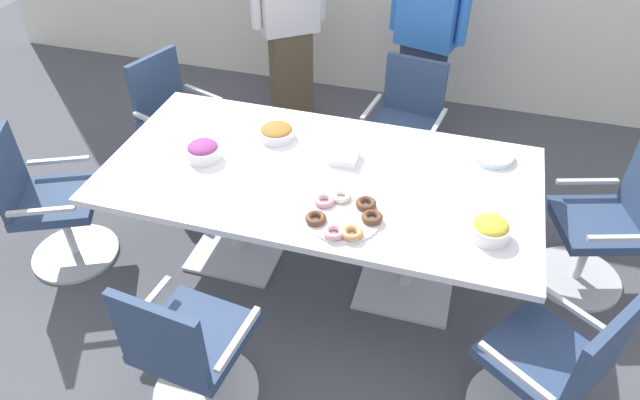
# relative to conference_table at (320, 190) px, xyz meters

# --- Properties ---
(ground_plane) EXTENTS (10.00, 10.00, 0.01)m
(ground_plane) POSITION_rel_conference_table_xyz_m (0.00, 0.00, -0.63)
(ground_plane) COLOR #4C4F56
(conference_table) EXTENTS (2.40, 1.20, 0.75)m
(conference_table) POSITION_rel_conference_table_xyz_m (0.00, 0.00, 0.00)
(conference_table) COLOR white
(conference_table) RESTS_ON ground
(office_chair_0) EXTENTS (0.60, 0.60, 0.91)m
(office_chair_0) POSITION_rel_conference_table_xyz_m (-0.31, -1.09, -0.22)
(office_chair_0) COLOR silver
(office_chair_0) RESTS_ON ground
(office_chair_1) EXTENTS (0.75, 0.75, 0.91)m
(office_chair_1) POSITION_rel_conference_table_xyz_m (1.29, -0.72, -0.22)
(office_chair_1) COLOR silver
(office_chair_1) RESTS_ON ground
(office_chair_2) EXTENTS (0.68, 0.68, 0.91)m
(office_chair_2) POSITION_rel_conference_table_xyz_m (1.61, 0.36, -0.22)
(office_chair_2) COLOR silver
(office_chair_2) RESTS_ON ground
(office_chair_3) EXTENTS (0.61, 0.61, 0.91)m
(office_chair_3) POSITION_rel_conference_table_xyz_m (0.32, 1.08, -0.22)
(office_chair_3) COLOR silver
(office_chair_3) RESTS_ON ground
(office_chair_4) EXTENTS (0.69, 0.69, 0.91)m
(office_chair_4) POSITION_rel_conference_table_xyz_m (-1.30, 0.70, -0.22)
(office_chair_4) COLOR silver
(office_chair_4) RESTS_ON ground
(office_chair_5) EXTENTS (0.72, 0.72, 0.91)m
(office_chair_5) POSITION_rel_conference_table_xyz_m (-1.61, -0.37, -0.22)
(office_chair_5) COLOR silver
(office_chair_5) RESTS_ON ground
(person_standing_0) EXTENTS (0.54, 0.44, 1.68)m
(person_standing_0) POSITION_rel_conference_table_xyz_m (-0.74, 1.67, 0.25)
(person_standing_0) COLOR brown
(person_standing_0) RESTS_ON ground
(person_standing_1) EXTENTS (0.61, 0.33, 1.68)m
(person_standing_1) POSITION_rel_conference_table_xyz_m (0.33, 1.73, 0.25)
(person_standing_1) COLOR #232842
(person_standing_1) RESTS_ON ground
(snack_bowl_candy_mix) EXTENTS (0.20, 0.20, 0.11)m
(snack_bowl_candy_mix) POSITION_rel_conference_table_xyz_m (-0.68, -0.06, 0.18)
(snack_bowl_candy_mix) COLOR white
(snack_bowl_candy_mix) RESTS_ON conference_table
(snack_bowl_chips_yellow) EXTENTS (0.19, 0.19, 0.11)m
(snack_bowl_chips_yellow) POSITION_rel_conference_table_xyz_m (0.93, -0.27, 0.18)
(snack_bowl_chips_yellow) COLOR white
(snack_bowl_chips_yellow) RESTS_ON conference_table
(snack_bowl_pretzels) EXTENTS (0.22, 0.22, 0.08)m
(snack_bowl_pretzels) POSITION_rel_conference_table_xyz_m (-0.35, 0.26, 0.17)
(snack_bowl_pretzels) COLOR white
(snack_bowl_pretzels) RESTS_ON conference_table
(donut_platter) EXTENTS (0.39, 0.39, 0.04)m
(donut_platter) POSITION_rel_conference_table_xyz_m (0.22, -0.34, 0.14)
(donut_platter) COLOR white
(donut_platter) RESTS_ON conference_table
(plate_stack) EXTENTS (0.24, 0.24, 0.04)m
(plate_stack) POSITION_rel_conference_table_xyz_m (0.91, 0.41, 0.14)
(plate_stack) COLOR white
(plate_stack) RESTS_ON conference_table
(napkin_pile) EXTENTS (0.15, 0.15, 0.05)m
(napkin_pile) POSITION_rel_conference_table_xyz_m (0.10, 0.15, 0.15)
(napkin_pile) COLOR white
(napkin_pile) RESTS_ON conference_table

